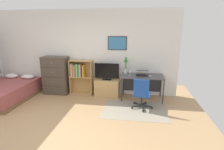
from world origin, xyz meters
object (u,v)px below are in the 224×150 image
at_px(bed, 6,91).
at_px(tv_stand, 107,88).
at_px(laptop, 142,73).
at_px(bamboo_vase, 126,65).
at_px(desk, 142,79).
at_px(computer_mouse, 150,76).
at_px(wine_glass, 130,71).
at_px(dresser, 56,75).
at_px(television, 107,72).
at_px(office_chair, 142,93).
at_px(bookshelf, 79,74).

bearing_deg(bed, tv_stand, 14.49).
distance_m(laptop, bamboo_vase, 0.56).
distance_m(desk, computer_mouse, 0.31).
relative_size(desk, wine_glass, 6.98).
distance_m(dresser, bamboo_vase, 2.32).
height_order(tv_stand, television, television).
relative_size(bamboo_vase, wine_glass, 2.88).
bearing_deg(bed, dresser, 30.10).
bearing_deg(bamboo_vase, bed, -167.07).
bearing_deg(wine_glass, bamboo_vase, 122.28).
relative_size(desk, computer_mouse, 12.08).
bearing_deg(computer_mouse, tv_stand, 171.58).
relative_size(dresser, office_chair, 1.44).
xyz_separation_m(bamboo_vase, wine_glass, (0.15, -0.23, -0.12)).
height_order(desk, computer_mouse, computer_mouse).
relative_size(television, wine_glass, 4.29).
height_order(bookshelf, tv_stand, bookshelf).
bearing_deg(computer_mouse, office_chair, -110.78).
relative_size(television, laptop, 1.87).
bearing_deg(tv_stand, office_chair, -38.72).
relative_size(bed, office_chair, 2.22).
xyz_separation_m(computer_mouse, wine_glass, (-0.60, 0.04, 0.12)).
bearing_deg(desk, office_chair, -91.88).
height_order(bookshelf, office_chair, bookshelf).
height_order(bed, television, television).
relative_size(bed, laptop, 4.64).
xyz_separation_m(television, laptop, (1.09, -0.03, 0.00)).
bearing_deg(bed, wine_glass, 9.40).
xyz_separation_m(television, bamboo_vase, (0.58, 0.09, 0.20)).
xyz_separation_m(dresser, desk, (2.81, -0.03, -0.01)).
height_order(tv_stand, computer_mouse, computer_mouse).
bearing_deg(dresser, tv_stand, 0.51).
height_order(bookshelf, computer_mouse, bookshelf).
xyz_separation_m(office_chair, bamboo_vase, (-0.49, 0.94, 0.54)).
bearing_deg(desk, computer_mouse, -34.36).
height_order(dresser, bookshelf, dresser).
bearing_deg(bamboo_vase, desk, -12.24).
distance_m(bed, wine_glass, 3.83).
height_order(office_chair, computer_mouse, office_chair).
bearing_deg(laptop, wine_glass, -158.82).
distance_m(bed, dresser, 1.53).
xyz_separation_m(dresser, television, (1.71, -0.01, 0.18)).
bearing_deg(dresser, desk, -0.55).
distance_m(laptop, wine_glass, 0.38).
bearing_deg(tv_stand, dresser, -179.49).
height_order(bookshelf, desk, bookshelf).
xyz_separation_m(desk, wine_glass, (-0.37, -0.12, 0.26)).
xyz_separation_m(television, wine_glass, (0.73, -0.14, 0.07)).
xyz_separation_m(television, computer_mouse, (1.33, -0.17, -0.04)).
distance_m(dresser, desk, 2.81).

